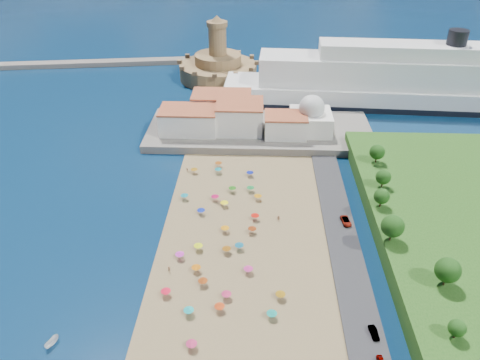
{
  "coord_description": "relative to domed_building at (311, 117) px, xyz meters",
  "views": [
    {
      "loc": [
        9.03,
        -98.54,
        85.43
      ],
      "look_at": [
        4.0,
        25.0,
        8.0
      ],
      "focal_mm": 35.0,
      "sensor_mm": 36.0,
      "label": 1
    }
  ],
  "objects": [
    {
      "name": "domed_building",
      "position": [
        0.0,
        0.0,
        0.0
      ],
      "size": [
        16.0,
        16.0,
        15.0
      ],
      "color": "silver",
      "rests_on": "terrace"
    },
    {
      "name": "hillside_trees",
      "position": [
        18.4,
        -79.46,
        1.16
      ],
      "size": [
        14.87,
        107.9,
        7.75
      ],
      "color": "#382314",
      "rests_on": "hillside"
    },
    {
      "name": "beach_parasols",
      "position": [
        -30.82,
        -83.8,
        -6.83
      ],
      "size": [
        31.87,
        113.42,
        2.2
      ],
      "color": "gray",
      "rests_on": "beach"
    },
    {
      "name": "terrace",
      "position": [
        -20.0,
        2.0,
        -7.47
      ],
      "size": [
        90.0,
        36.0,
        3.0
      ],
      "primitive_type": "cube",
      "color": "#59544C",
      "rests_on": "ground"
    },
    {
      "name": "cruise_ship",
      "position": [
        42.64,
        35.69,
        1.27
      ],
      "size": [
        159.3,
        31.81,
        34.6
      ],
      "color": "black",
      "rests_on": "ground"
    },
    {
      "name": "beachgoers",
      "position": [
        -29.34,
        -75.33,
        -7.82
      ],
      "size": [
        32.71,
        101.83,
        1.89
      ],
      "color": "tan",
      "rests_on": "beach"
    },
    {
      "name": "fortress",
      "position": [
        -42.0,
        67.0,
        -2.29
      ],
      "size": [
        40.0,
        40.0,
        32.4
      ],
      "color": "#936E49",
      "rests_on": "ground"
    },
    {
      "name": "parked_cars",
      "position": [
        6.0,
        -77.08,
        -7.58
      ],
      "size": [
        3.13,
        53.43,
        1.45
      ],
      "color": "gray",
      "rests_on": "promenade"
    },
    {
      "name": "breakwater",
      "position": [
        -140.0,
        82.0,
        -7.67
      ],
      "size": [
        199.03,
        34.77,
        2.6
      ],
      "primitive_type": "cube",
      "rotation": [
        0.0,
        0.0,
        0.14
      ],
      "color": "#59544C",
      "rests_on": "ground"
    },
    {
      "name": "waterfront_buildings",
      "position": [
        -33.05,
        2.64,
        -1.1
      ],
      "size": [
        57.0,
        29.0,
        11.0
      ],
      "color": "silver",
      "rests_on": "terrace"
    },
    {
      "name": "jetty",
      "position": [
        -42.0,
        37.0,
        -7.77
      ],
      "size": [
        18.0,
        70.0,
        2.4
      ],
      "primitive_type": "cube",
      "color": "#59544C",
      "rests_on": "ground"
    },
    {
      "name": "ground",
      "position": [
        -30.0,
        -71.0,
        -8.97
      ],
      "size": [
        700.0,
        700.0,
        0.0
      ],
      "primitive_type": "plane",
      "color": "#071938",
      "rests_on": "ground"
    }
  ]
}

